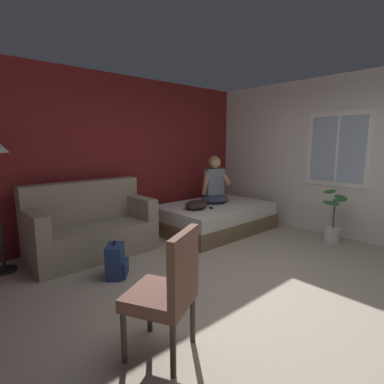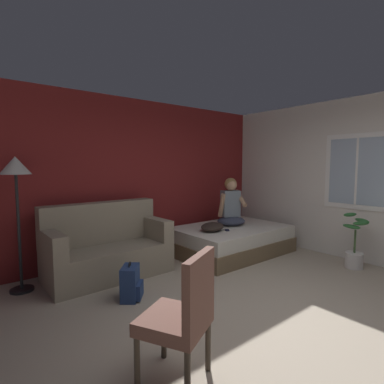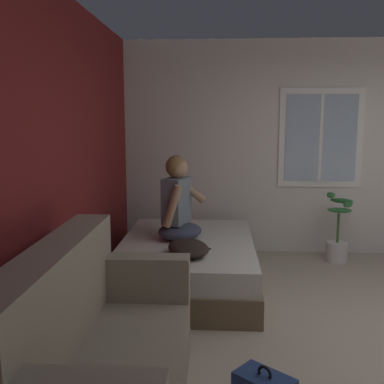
% 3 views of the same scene
% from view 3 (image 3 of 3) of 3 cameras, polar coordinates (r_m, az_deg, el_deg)
% --- Properties ---
extents(wall_back_accent, '(10.28, 0.16, 2.70)m').
position_cam_3_polar(wall_back_accent, '(3.40, -18.90, 2.48)').
color(wall_back_accent, maroon).
rests_on(wall_back_accent, ground).
extents(wall_side_with_window, '(0.19, 7.17, 2.70)m').
position_cam_3_polar(wall_side_with_window, '(6.09, 19.43, 5.24)').
color(wall_side_with_window, silver).
rests_on(wall_side_with_window, ground).
extents(bed, '(2.03, 1.40, 0.48)m').
position_cam_3_polar(bed, '(4.73, -0.61, -9.04)').
color(bed, brown).
rests_on(bed, ground).
extents(couch, '(1.71, 0.84, 1.04)m').
position_cam_3_polar(couch, '(2.72, -12.06, -20.15)').
color(couch, gray).
rests_on(couch, ground).
extents(person_seated, '(0.64, 0.59, 0.88)m').
position_cam_3_polar(person_seated, '(4.68, -1.76, -1.67)').
color(person_seated, '#383D51').
rests_on(person_seated, bed).
extents(throw_pillow, '(0.58, 0.52, 0.14)m').
position_cam_3_polar(throw_pillow, '(4.16, -0.47, -7.12)').
color(throw_pillow, '#2D231E').
rests_on(throw_pillow, bed).
extents(cell_phone, '(0.14, 0.15, 0.01)m').
position_cam_3_polar(cell_phone, '(4.38, 1.44, -7.15)').
color(cell_phone, black).
rests_on(cell_phone, bed).
extents(potted_plant, '(0.39, 0.37, 0.85)m').
position_cam_3_polar(potted_plant, '(5.74, 18.02, -5.52)').
color(potted_plant, silver).
rests_on(potted_plant, ground).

